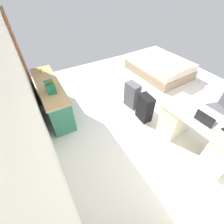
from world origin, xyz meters
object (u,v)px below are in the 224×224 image
(bed, at_px, (159,66))
(laptop, at_px, (205,120))
(credenza, at_px, (53,98))
(computer_mouse, at_px, (192,111))
(figurine_small, at_px, (41,70))
(office_chair, at_px, (218,113))
(suitcase_spare_grey, at_px, (132,95))
(suitcase_black, at_px, (145,108))
(desk, at_px, (198,132))

(bed, distance_m, laptop, 3.01)
(credenza, height_order, bed, credenza)
(computer_mouse, relative_size, figurine_small, 0.91)
(office_chair, distance_m, credenza, 3.62)
(suitcase_spare_grey, bearing_deg, figurine_small, 43.76)
(suitcase_spare_grey, distance_m, computer_mouse, 1.47)
(bed, bearing_deg, suitcase_spare_grey, 117.68)
(bed, relative_size, figurine_small, 17.87)
(bed, bearing_deg, office_chair, 165.25)
(bed, height_order, figurine_small, figurine_small)
(office_chair, relative_size, suitcase_black, 1.48)
(computer_mouse, distance_m, figurine_small, 3.38)
(laptop, bearing_deg, suitcase_black, 14.12)
(laptop, xyz_separation_m, figurine_small, (2.98, 1.99, 0.03))
(desk, relative_size, office_chair, 1.58)
(suitcase_spare_grey, xyz_separation_m, laptop, (-1.64, -0.26, 0.47))
(bed, relative_size, suitcase_black, 3.10)
(office_chair, bearing_deg, desk, 99.35)
(suitcase_black, height_order, suitcase_spare_grey, suitcase_spare_grey)
(suitcase_spare_grey, distance_m, laptop, 1.72)
(desk, relative_size, credenza, 0.82)
(suitcase_spare_grey, bearing_deg, bed, -70.72)
(credenza, bearing_deg, office_chair, -128.38)
(desk, xyz_separation_m, laptop, (-0.03, 0.08, 0.40))
(laptop, bearing_deg, desk, -69.17)
(desk, relative_size, suitcase_spare_grey, 2.31)
(office_chair, relative_size, suitcase_spare_grey, 1.47)
(suitcase_black, bearing_deg, laptop, -162.40)
(figurine_small, bearing_deg, computer_mouse, -143.56)
(desk, distance_m, credenza, 3.15)
(suitcase_spare_grey, bearing_deg, suitcase_black, 168.96)
(office_chair, height_order, figurine_small, office_chair)
(bed, distance_m, suitcase_spare_grey, 1.97)
(credenza, relative_size, suitcase_black, 2.84)
(office_chair, distance_m, suitcase_spare_grey, 1.86)
(office_chair, bearing_deg, laptop, 100.41)
(office_chair, xyz_separation_m, bed, (2.40, -0.63, -0.18))
(computer_mouse, bearing_deg, bed, -36.58)
(suitcase_black, xyz_separation_m, suitcase_spare_grey, (0.53, -0.02, 0.00))
(suitcase_spare_grey, height_order, figurine_small, figurine_small)
(credenza, relative_size, bed, 0.92)
(suitcase_spare_grey, height_order, computer_mouse, computer_mouse)
(figurine_small, bearing_deg, bed, -97.04)
(desk, distance_m, suitcase_black, 1.14)
(suitcase_black, bearing_deg, desk, -158.34)
(desk, xyz_separation_m, credenza, (2.38, 2.06, -0.00))
(credenza, bearing_deg, suitcase_spare_grey, -114.00)
(computer_mouse, bearing_deg, desk, -171.23)
(computer_mouse, bearing_deg, laptop, 170.98)
(laptop, relative_size, figurine_small, 2.95)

